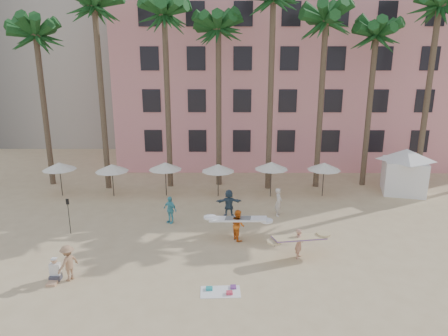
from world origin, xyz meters
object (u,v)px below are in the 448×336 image
pink_hotel (298,81)px  carrier_yellow (299,241)px  carrier_white (238,224)px  cabana (405,167)px

pink_hotel → carrier_yellow: size_ratio=11.67×
pink_hotel → carrier_white: (-6.69, -21.13, -7.03)m
pink_hotel → cabana: 15.28m
cabana → carrier_white: (-13.16, -8.63, -1.09)m
carrier_yellow → carrier_white: bearing=145.4°
pink_hotel → carrier_white: 23.25m
carrier_white → carrier_yellow: bearing=-34.6°
cabana → pink_hotel: bearing=117.4°
cabana → carrier_yellow: size_ratio=1.83×
carrier_yellow → cabana: bearing=47.2°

